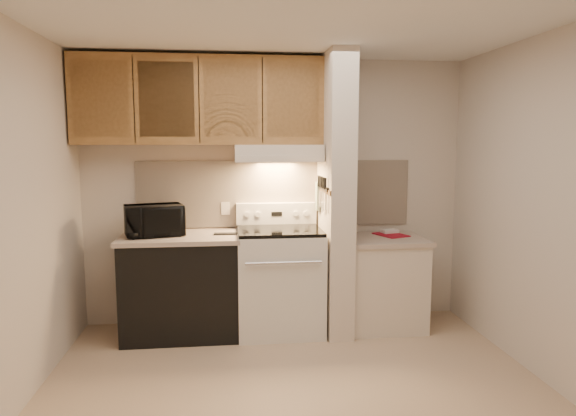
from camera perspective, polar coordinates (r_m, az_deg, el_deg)
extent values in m
plane|color=tan|center=(3.82, 0.90, -19.53)|extent=(3.60, 3.60, 0.00)
plane|color=white|center=(3.49, 0.99, 20.17)|extent=(3.60, 3.60, 0.00)
cube|color=beige|center=(4.92, -1.38, 1.81)|extent=(3.60, 2.50, 0.02)
cube|color=beige|center=(3.66, -28.20, -0.98)|extent=(0.02, 3.00, 2.50)
cube|color=beige|center=(4.08, 26.84, -0.12)|extent=(0.02, 3.00, 2.50)
cube|color=#F9E2CA|center=(4.91, -1.36, 1.62)|extent=(2.60, 0.02, 0.63)
cube|color=silver|center=(4.72, -0.96, -8.18)|extent=(0.76, 0.65, 0.92)
cube|color=black|center=(4.41, -0.54, -8.78)|extent=(0.50, 0.01, 0.30)
cylinder|color=silver|center=(4.32, -0.49, -6.11)|extent=(0.65, 0.02, 0.02)
cube|color=black|center=(4.62, -0.97, -2.50)|extent=(0.74, 0.64, 0.03)
cube|color=silver|center=(4.88, -1.31, -0.60)|extent=(0.76, 0.08, 0.20)
cube|color=black|center=(4.84, -1.26, -0.67)|extent=(0.10, 0.01, 0.04)
cylinder|color=silver|center=(4.82, -4.57, -0.72)|extent=(0.05, 0.02, 0.05)
cylinder|color=silver|center=(4.82, -3.38, -0.71)|extent=(0.05, 0.02, 0.05)
cylinder|color=silver|center=(4.86, 0.86, -0.64)|extent=(0.05, 0.02, 0.05)
cylinder|color=silver|center=(4.87, 2.02, -0.62)|extent=(0.05, 0.02, 0.05)
cube|color=black|center=(4.74, -11.74, -8.61)|extent=(1.00, 0.63, 0.87)
cube|color=#B4A092|center=(4.63, -11.89, -3.19)|extent=(1.04, 0.67, 0.04)
cube|color=black|center=(4.58, -6.93, -2.86)|extent=(0.21, 0.07, 0.01)
cylinder|color=#225F56|center=(4.88, -15.78, -1.89)|extent=(0.10, 0.10, 0.11)
cube|color=beige|center=(4.89, -6.96, -0.05)|extent=(0.08, 0.01, 0.12)
imported|color=black|center=(4.63, -14.65, -1.33)|extent=(0.56, 0.45, 0.27)
cube|color=beige|center=(4.65, 5.30, 1.46)|extent=(0.22, 0.70, 2.50)
cube|color=olive|center=(4.62, 3.90, 2.06)|extent=(0.01, 0.70, 0.04)
cube|color=black|center=(4.57, 3.94, 2.25)|extent=(0.02, 0.42, 0.04)
cube|color=silver|center=(4.42, 4.17, 0.77)|extent=(0.01, 0.03, 0.16)
cylinder|color=black|center=(4.42, 4.15, 2.72)|extent=(0.02, 0.02, 0.10)
cube|color=silver|center=(4.51, 3.95, 0.77)|extent=(0.01, 0.04, 0.18)
cylinder|color=black|center=(4.50, 3.95, 2.81)|extent=(0.02, 0.02, 0.10)
cube|color=silver|center=(4.57, 3.81, 0.73)|extent=(0.01, 0.04, 0.20)
cylinder|color=black|center=(4.58, 3.76, 2.89)|extent=(0.02, 0.02, 0.10)
cube|color=silver|center=(4.65, 3.61, 1.11)|extent=(0.01, 0.04, 0.16)
cylinder|color=black|center=(4.64, 3.62, 2.95)|extent=(0.02, 0.02, 0.10)
cube|color=silver|center=(4.73, 3.44, 1.09)|extent=(0.01, 0.04, 0.18)
cylinder|color=black|center=(4.72, 3.44, 3.03)|extent=(0.02, 0.02, 0.10)
cube|color=gray|center=(4.79, 3.33, 1.32)|extent=(0.03, 0.11, 0.26)
cube|color=beige|center=(4.92, 10.48, -8.33)|extent=(0.70, 0.60, 0.81)
cube|color=#B4A092|center=(4.83, 10.60, -3.46)|extent=(0.74, 0.64, 0.04)
cube|color=maroon|center=(4.95, 11.37, -2.93)|extent=(0.32, 0.36, 0.01)
cube|color=white|center=(5.02, 11.22, -2.60)|extent=(0.17, 0.13, 0.04)
cube|color=beige|center=(4.68, -1.14, 6.12)|extent=(0.78, 0.44, 0.15)
cube|color=beige|center=(4.47, -0.88, 5.49)|extent=(0.78, 0.04, 0.06)
cube|color=olive|center=(4.72, -9.76, 11.62)|extent=(2.18, 0.33, 0.77)
cube|color=olive|center=(4.67, -20.12, 11.33)|extent=(0.46, 0.01, 0.63)
cube|color=black|center=(4.62, -16.77, 11.51)|extent=(0.01, 0.01, 0.73)
cube|color=olive|center=(4.58, -13.34, 11.66)|extent=(0.46, 0.01, 0.63)
cube|color=black|center=(4.56, -9.86, 11.77)|extent=(0.01, 0.01, 0.73)
cube|color=olive|center=(4.55, -6.36, 11.84)|extent=(0.46, 0.01, 0.63)
cube|color=black|center=(4.56, -2.86, 11.87)|extent=(0.01, 0.01, 0.73)
cube|color=olive|center=(4.59, 0.61, 11.85)|extent=(0.46, 0.01, 0.63)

